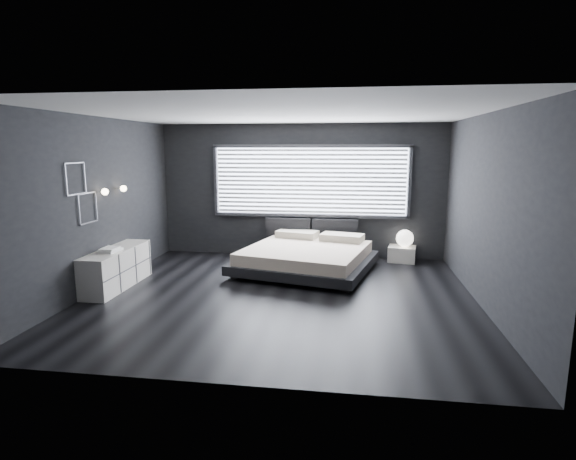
# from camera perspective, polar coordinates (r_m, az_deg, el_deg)

# --- Properties ---
(room) EXTENTS (6.04, 6.00, 2.80)m
(room) POSITION_cam_1_polar(r_m,az_deg,el_deg) (6.85, -1.01, 2.85)
(room) COLOR black
(room) RESTS_ON ground
(window) EXTENTS (4.14, 0.09, 1.52)m
(window) POSITION_cam_1_polar(r_m,az_deg,el_deg) (9.46, 2.80, 6.20)
(window) COLOR white
(window) RESTS_ON ground
(headboard) EXTENTS (1.96, 0.16, 0.52)m
(headboard) POSITION_cam_1_polar(r_m,az_deg,el_deg) (9.54, 3.00, -0.07)
(headboard) COLOR black
(headboard) RESTS_ON ground
(sconce_near) EXTENTS (0.18, 0.11, 0.11)m
(sconce_near) POSITION_cam_1_polar(r_m,az_deg,el_deg) (7.86, -22.25, 4.52)
(sconce_near) COLOR silver
(sconce_near) RESTS_ON ground
(sconce_far) EXTENTS (0.18, 0.11, 0.11)m
(sconce_far) POSITION_cam_1_polar(r_m,az_deg,el_deg) (8.38, -20.19, 4.97)
(sconce_far) COLOR silver
(sconce_far) RESTS_ON ground
(wall_art_upper) EXTENTS (0.01, 0.48, 0.48)m
(wall_art_upper) POSITION_cam_1_polar(r_m,az_deg,el_deg) (7.38, -25.34, 5.91)
(wall_art_upper) COLOR #47474C
(wall_art_upper) RESTS_ON ground
(wall_art_lower) EXTENTS (0.01, 0.48, 0.48)m
(wall_art_lower) POSITION_cam_1_polar(r_m,az_deg,el_deg) (7.63, -24.05, 2.57)
(wall_art_lower) COLOR #47474C
(wall_art_lower) RESTS_ON ground
(bed) EXTENTS (2.79, 2.71, 0.60)m
(bed) POSITION_cam_1_polar(r_m,az_deg,el_deg) (8.50, 2.36, -3.36)
(bed) COLOR black
(bed) RESTS_ON ground
(nightstand) EXTENTS (0.61, 0.53, 0.31)m
(nightstand) POSITION_cam_1_polar(r_m,az_deg,el_deg) (9.51, 14.25, -2.96)
(nightstand) COLOR white
(nightstand) RESTS_ON ground
(orb_lamp) EXTENTS (0.35, 0.35, 0.35)m
(orb_lamp) POSITION_cam_1_polar(r_m,az_deg,el_deg) (9.43, 14.61, -1.02)
(orb_lamp) COLOR white
(orb_lamp) RESTS_ON nightstand
(dresser) EXTENTS (0.46, 1.62, 0.65)m
(dresser) POSITION_cam_1_polar(r_m,az_deg,el_deg) (8.04, -20.90, -4.53)
(dresser) COLOR white
(dresser) RESTS_ON ground
(book_stack) EXTENTS (0.30, 0.37, 0.07)m
(book_stack) POSITION_cam_1_polar(r_m,az_deg,el_deg) (7.79, -21.67, -2.34)
(book_stack) COLOR white
(book_stack) RESTS_ON dresser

